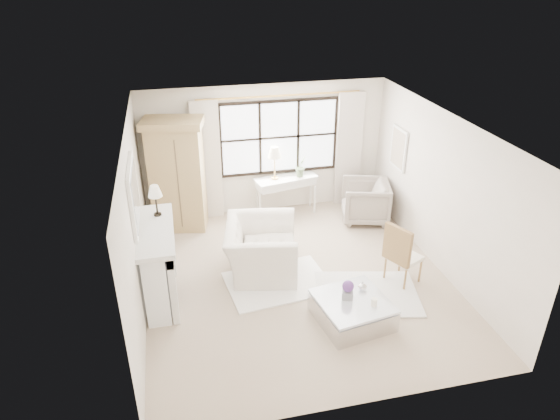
# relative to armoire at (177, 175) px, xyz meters

# --- Properties ---
(floor) EXTENTS (5.50, 5.50, 0.00)m
(floor) POSITION_rel_armoire_xyz_m (1.81, -2.32, -1.14)
(floor) COLOR tan
(floor) RESTS_ON ground
(ceiling) EXTENTS (5.50, 5.50, 0.00)m
(ceiling) POSITION_rel_armoire_xyz_m (1.81, -2.32, 1.56)
(ceiling) COLOR white
(ceiling) RESTS_ON ground
(wall_back) EXTENTS (5.00, 0.00, 5.00)m
(wall_back) POSITION_rel_armoire_xyz_m (1.81, 0.43, 0.21)
(wall_back) COLOR silver
(wall_back) RESTS_ON ground
(wall_front) EXTENTS (5.00, 0.00, 5.00)m
(wall_front) POSITION_rel_armoire_xyz_m (1.81, -5.07, 0.21)
(wall_front) COLOR white
(wall_front) RESTS_ON ground
(wall_left) EXTENTS (0.00, 5.50, 5.50)m
(wall_left) POSITION_rel_armoire_xyz_m (-0.69, -2.32, 0.21)
(wall_left) COLOR beige
(wall_left) RESTS_ON ground
(wall_right) EXTENTS (0.00, 5.50, 5.50)m
(wall_right) POSITION_rel_armoire_xyz_m (4.31, -2.32, 0.21)
(wall_right) COLOR beige
(wall_right) RESTS_ON ground
(window_pane) EXTENTS (2.40, 0.02, 1.50)m
(window_pane) POSITION_rel_armoire_xyz_m (2.11, 0.41, 0.46)
(window_pane) COLOR silver
(window_pane) RESTS_ON wall_back
(window_frame) EXTENTS (2.50, 0.04, 1.50)m
(window_frame) POSITION_rel_armoire_xyz_m (2.11, 0.40, 0.46)
(window_frame) COLOR black
(window_frame) RESTS_ON wall_back
(curtain_rod) EXTENTS (3.30, 0.04, 0.04)m
(curtain_rod) POSITION_rel_armoire_xyz_m (2.11, 0.35, 1.33)
(curtain_rod) COLOR gold
(curtain_rod) RESTS_ON wall_back
(curtain_left) EXTENTS (0.55, 0.10, 2.47)m
(curtain_left) POSITION_rel_armoire_xyz_m (0.61, 0.33, 0.10)
(curtain_left) COLOR beige
(curtain_left) RESTS_ON ground
(curtain_right) EXTENTS (0.55, 0.10, 2.47)m
(curtain_right) POSITION_rel_armoire_xyz_m (3.61, 0.33, 0.10)
(curtain_right) COLOR beige
(curtain_right) RESTS_ON ground
(fireplace) EXTENTS (0.58, 1.66, 1.26)m
(fireplace) POSITION_rel_armoire_xyz_m (-0.46, -2.32, -0.49)
(fireplace) COLOR silver
(fireplace) RESTS_ON ground
(mirror_frame) EXTENTS (0.05, 1.15, 0.95)m
(mirror_frame) POSITION_rel_armoire_xyz_m (-0.66, -2.32, 0.70)
(mirror_frame) COLOR white
(mirror_frame) RESTS_ON wall_left
(mirror_glass) EXTENTS (0.02, 1.00, 0.80)m
(mirror_glass) POSITION_rel_armoire_xyz_m (-0.63, -2.32, 0.70)
(mirror_glass) COLOR #B9BCC4
(mirror_glass) RESTS_ON wall_left
(art_frame) EXTENTS (0.04, 0.62, 0.82)m
(art_frame) POSITION_rel_armoire_xyz_m (4.28, -0.62, 0.41)
(art_frame) COLOR silver
(art_frame) RESTS_ON wall_right
(art_canvas) EXTENTS (0.01, 0.52, 0.72)m
(art_canvas) POSITION_rel_armoire_xyz_m (4.26, -0.62, 0.41)
(art_canvas) COLOR #BCA891
(art_canvas) RESTS_ON wall_right
(mantel_lamp) EXTENTS (0.22, 0.22, 0.51)m
(mantel_lamp) POSITION_rel_armoire_xyz_m (-0.37, -1.89, 0.51)
(mantel_lamp) COLOR black
(mantel_lamp) RESTS_ON fireplace
(armoire) EXTENTS (1.24, 0.91, 2.24)m
(armoire) POSITION_rel_armoire_xyz_m (0.00, 0.00, 0.00)
(armoire) COLOR tan
(armoire) RESTS_ON floor
(console_table) EXTENTS (1.36, 0.71, 0.80)m
(console_table) POSITION_rel_armoire_xyz_m (2.20, 0.15, -0.74)
(console_table) COLOR silver
(console_table) RESTS_ON floor
(console_lamp) EXTENTS (0.28, 0.28, 0.69)m
(console_lamp) POSITION_rel_armoire_xyz_m (1.96, 0.15, 0.22)
(console_lamp) COLOR #B1893D
(console_lamp) RESTS_ON console_table
(orchid_plant) EXTENTS (0.31, 0.30, 0.43)m
(orchid_plant) POSITION_rel_armoire_xyz_m (2.52, 0.16, -0.12)
(orchid_plant) COLOR #5E764E
(orchid_plant) RESTS_ON console_table
(side_table) EXTENTS (0.40, 0.40, 0.51)m
(side_table) POSITION_rel_armoire_xyz_m (1.44, -1.07, -0.81)
(side_table) COLOR silver
(side_table) RESTS_ON floor
(rug_left) EXTENTS (1.80, 1.37, 0.03)m
(rug_left) POSITION_rel_armoire_xyz_m (1.46, -2.37, -1.12)
(rug_left) COLOR white
(rug_left) RESTS_ON floor
(rug_right) EXTENTS (1.86, 1.55, 0.03)m
(rug_right) POSITION_rel_armoire_xyz_m (2.81, -2.99, -1.12)
(rug_right) COLOR silver
(rug_right) RESTS_ON floor
(club_armchair) EXTENTS (1.43, 1.57, 0.88)m
(club_armchair) POSITION_rel_armoire_xyz_m (1.27, -1.93, -0.70)
(club_armchair) COLOR silver
(club_armchair) RESTS_ON floor
(wingback_chair) EXTENTS (1.14, 1.12, 0.85)m
(wingback_chair) POSITION_rel_armoire_xyz_m (3.71, -0.55, -0.72)
(wingback_chair) COLOR gray
(wingback_chair) RESTS_ON floor
(french_chair) EXTENTS (0.65, 0.65, 1.08)m
(french_chair) POSITION_rel_armoire_xyz_m (3.50, -2.76, -0.83)
(french_chair) COLOR olive
(french_chair) RESTS_ON floor
(coffee_table) EXTENTS (1.15, 1.15, 0.38)m
(coffee_table) POSITION_rel_armoire_xyz_m (2.34, -3.55, -0.96)
(coffee_table) COLOR silver
(coffee_table) RESTS_ON floor
(planter_box) EXTENTS (0.21, 0.21, 0.12)m
(planter_box) POSITION_rel_armoire_xyz_m (2.27, -3.48, -0.70)
(planter_box) COLOR gray
(planter_box) RESTS_ON coffee_table
(planter_flowers) EXTENTS (0.17, 0.17, 0.17)m
(planter_flowers) POSITION_rel_armoire_xyz_m (2.27, -3.48, -0.55)
(planter_flowers) COLOR #593079
(planter_flowers) RESTS_ON planter_box
(pillar_candle) EXTENTS (0.09, 0.09, 0.12)m
(pillar_candle) POSITION_rel_armoire_xyz_m (2.59, -3.74, -0.70)
(pillar_candle) COLOR white
(pillar_candle) RESTS_ON coffee_table
(coffee_vase) EXTENTS (0.17, 0.17, 0.14)m
(coffee_vase) POSITION_rel_armoire_xyz_m (2.56, -3.35, -0.69)
(coffee_vase) COLOR silver
(coffee_vase) RESTS_ON coffee_table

